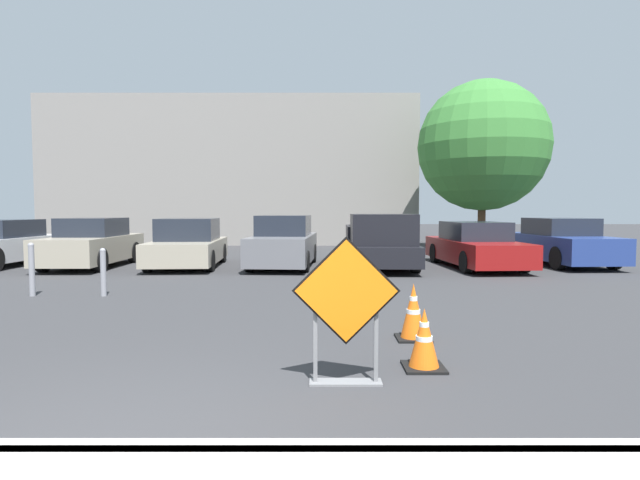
# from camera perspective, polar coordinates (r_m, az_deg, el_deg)

# --- Properties ---
(ground_plane) EXTENTS (96.00, 96.00, 0.00)m
(ground_plane) POSITION_cam_1_polar(r_m,az_deg,el_deg) (13.49, -6.74, -3.95)
(ground_plane) COLOR #333335
(curb_lip) EXTENTS (27.27, 0.20, 0.14)m
(curb_lip) POSITION_cam_1_polar(r_m,az_deg,el_deg) (3.99, -24.57, -21.48)
(curb_lip) COLOR beige
(curb_lip) RESTS_ON ground_plane
(road_closed_sign) EXTENTS (1.07, 0.20, 1.48)m
(road_closed_sign) POSITION_cam_1_polar(r_m,az_deg,el_deg) (4.94, 2.79, -7.31)
(road_closed_sign) COLOR black
(road_closed_sign) RESTS_ON ground_plane
(traffic_cone_nearest) EXTENTS (0.44, 0.44, 0.67)m
(traffic_cone_nearest) POSITION_cam_1_polar(r_m,az_deg,el_deg) (5.65, 11.60, -11.06)
(traffic_cone_nearest) COLOR black
(traffic_cone_nearest) RESTS_ON ground_plane
(traffic_cone_second) EXTENTS (0.45, 0.45, 0.75)m
(traffic_cone_second) POSITION_cam_1_polar(r_m,az_deg,el_deg) (6.84, 10.41, -8.12)
(traffic_cone_second) COLOR black
(traffic_cone_second) RESTS_ON ground_plane
(parked_car_second) EXTENTS (1.80, 4.08, 1.49)m
(parked_car_second) POSITION_cam_1_polar(r_m,az_deg,el_deg) (16.66, -24.81, -0.44)
(parked_car_second) COLOR #A39984
(parked_car_second) RESTS_ON ground_plane
(parked_car_third) EXTENTS (2.12, 4.15, 1.47)m
(parked_car_third) POSITION_cam_1_polar(r_m,az_deg,el_deg) (15.71, -15.06, -0.55)
(parked_car_third) COLOR #A39984
(parked_car_third) RESTS_ON ground_plane
(parked_car_fourth) EXTENTS (1.98, 4.31, 1.57)m
(parked_car_fourth) POSITION_cam_1_polar(r_m,az_deg,el_deg) (15.25, -4.37, -0.39)
(parked_car_fourth) COLOR slate
(parked_car_fourth) RESTS_ON ground_plane
(pickup_truck) EXTENTS (2.11, 5.40, 1.61)m
(pickup_truck) POSITION_cam_1_polar(r_m,az_deg,el_deg) (15.11, 6.61, -0.37)
(pickup_truck) COLOR black
(pickup_truck) RESTS_ON ground_plane
(parked_car_fifth) EXTENTS (2.06, 4.80, 1.37)m
(parked_car_fifth) POSITION_cam_1_polar(r_m,az_deg,el_deg) (15.85, 17.10, -0.67)
(parked_car_fifth) COLOR maroon
(parked_car_fifth) RESTS_ON ground_plane
(parked_car_sixth) EXTENTS (2.01, 4.54, 1.47)m
(parked_car_sixth) POSITION_cam_1_polar(r_m,az_deg,el_deg) (17.53, 25.59, -0.29)
(parked_car_sixth) COLOR navy
(parked_car_sixth) RESTS_ON ground_plane
(bollard_nearest) EXTENTS (0.12, 0.12, 0.97)m
(bollard_nearest) POSITION_cam_1_polar(r_m,az_deg,el_deg) (10.92, -23.74, -3.25)
(bollard_nearest) COLOR gray
(bollard_nearest) RESTS_ON ground_plane
(bollard_second) EXTENTS (0.12, 0.12, 1.08)m
(bollard_second) POSITION_cam_1_polar(r_m,az_deg,el_deg) (11.56, -30.29, -2.79)
(bollard_second) COLOR gray
(bollard_second) RESTS_ON ground_plane
(building_facade_backdrop) EXTENTS (18.59, 5.00, 7.31)m
(building_facade_backdrop) POSITION_cam_1_polar(r_m,az_deg,el_deg) (27.05, -9.89, 7.48)
(building_facade_backdrop) COLOR gray
(building_facade_backdrop) RESTS_ON ground_plane
(street_tree_behind_lot) EXTENTS (5.36, 5.36, 7.07)m
(street_tree_behind_lot) POSITION_cam_1_polar(r_m,az_deg,el_deg) (22.09, 17.92, 10.17)
(street_tree_behind_lot) COLOR #513823
(street_tree_behind_lot) RESTS_ON ground_plane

